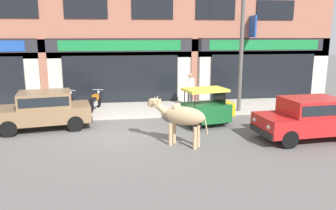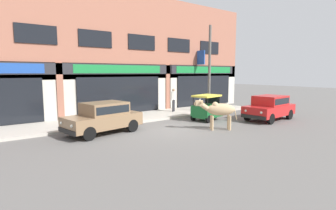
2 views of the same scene
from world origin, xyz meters
name	(u,v)px [view 1 (image 1 of 2)]	position (x,y,z in m)	size (l,w,h in m)	color
ground_plane	(124,134)	(0.00, 0.00, 0.00)	(90.00, 90.00, 0.00)	#605E5B
sidewalk	(123,110)	(0.00, 3.76, 0.07)	(19.00, 3.12, 0.13)	#B7AFA3
shop_building	(120,30)	(0.00, 5.57, 3.83)	(23.00, 1.40, 8.10)	#9E604C
cow	(182,116)	(1.86, -1.55, 1.01)	(1.86, 1.44, 1.61)	tan
car_0	(309,116)	(6.36, -1.51, 0.81)	(3.70, 1.86, 1.46)	black
car_1	(44,108)	(-3.01, 1.16, 0.81)	(3.78, 2.16, 1.46)	black
auto_rickshaw	(208,110)	(3.33, 0.65, 0.66)	(2.12, 1.49, 1.52)	black
motorcycle_0	(67,103)	(-2.52, 3.58, 0.52)	(0.55, 1.81, 0.88)	black
motorcycle_1	(95,102)	(-1.28, 3.65, 0.52)	(0.66, 1.79, 0.88)	black
pedestrian	(190,86)	(3.33, 3.96, 1.12)	(0.46, 0.32, 1.60)	#2D2D33
utility_pole	(241,46)	(5.32, 2.50, 3.07)	(0.18, 0.18, 5.88)	#595651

